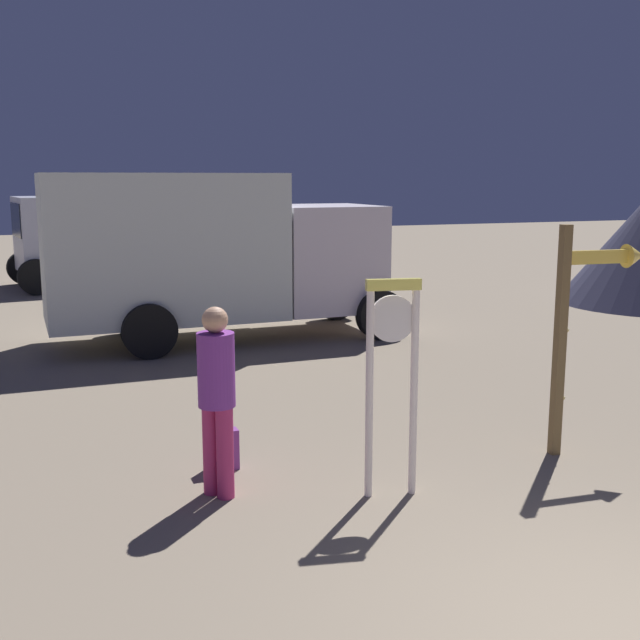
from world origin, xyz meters
The scene contains 6 objects.
standing_clock centered at (-0.44, 2.82, 1.26)m, with size 0.50×0.18×2.01m.
arrow_sign centered at (1.98, 3.13, 1.61)m, with size 1.02×0.27×2.43m.
person_near_clock centered at (-1.93, 3.36, 0.99)m, with size 0.34×0.34×1.77m.
backpack centered at (-1.74, 3.99, 0.20)m, with size 0.31×0.19×0.41m.
box_truck_near centered at (-0.40, 10.29, 1.60)m, with size 6.16×2.45×2.97m.
box_truck_far centered at (-0.30, 18.77, 1.56)m, with size 6.72×3.17×2.83m.
Camera 1 is at (-3.50, -3.29, 2.89)m, focal length 43.59 mm.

